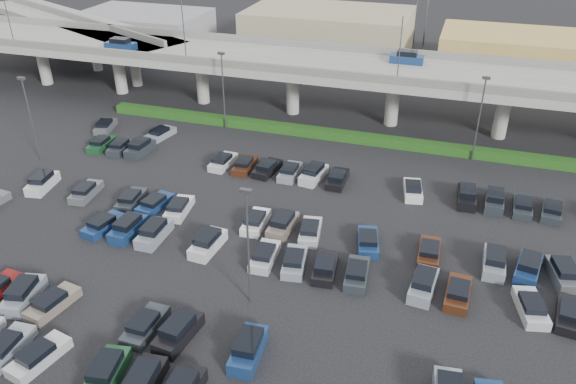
% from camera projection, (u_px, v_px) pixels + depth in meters
% --- Properties ---
extents(ground, '(280.00, 280.00, 0.00)m').
position_uv_depth(ground, '(282.00, 246.00, 51.57)').
color(ground, black).
extents(overpass, '(150.00, 13.00, 15.80)m').
position_uv_depth(overpass, '(356.00, 71.00, 74.68)').
color(overpass, gray).
rests_on(overpass, ground).
extents(on_ramp, '(50.93, 30.13, 8.80)m').
position_uv_depth(on_ramp, '(76.00, 26.00, 97.72)').
color(on_ramp, gray).
rests_on(on_ramp, ground).
extents(hedge, '(66.00, 1.60, 1.10)m').
position_uv_depth(hedge, '(343.00, 136.00, 72.01)').
color(hedge, '#194012').
rests_on(hedge, ground).
extents(parked_cars, '(63.21, 41.69, 1.67)m').
position_uv_depth(parked_cars, '(260.00, 260.00, 48.74)').
color(parked_cars, '#786A5E').
rests_on(parked_cars, ground).
extents(light_poles, '(66.90, 48.38, 10.30)m').
position_uv_depth(light_poles, '(246.00, 170.00, 51.25)').
color(light_poles, '#454549').
rests_on(light_poles, ground).
extents(distant_buildings, '(138.00, 24.00, 9.00)m').
position_uv_depth(distant_buildings, '(461.00, 46.00, 97.62)').
color(distant_buildings, gray).
rests_on(distant_buildings, ground).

